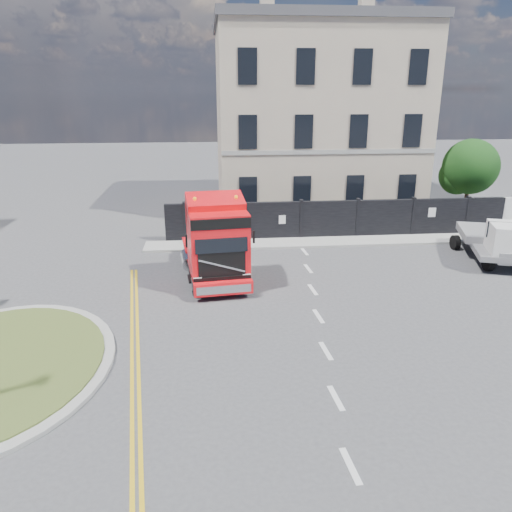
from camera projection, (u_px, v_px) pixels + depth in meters
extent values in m
plane|color=#424244|center=(233.00, 315.00, 17.44)|extent=(120.00, 120.00, 0.00)
cube|color=black|center=(338.00, 219.00, 26.14)|extent=(18.00, 0.25, 2.00)
cube|color=silver|center=(493.00, 216.00, 26.89)|extent=(2.60, 0.12, 2.00)
cube|color=#AF9F8B|center=(313.00, 122.00, 31.79)|extent=(12.00, 10.00, 11.00)
cube|color=#49494D|center=(316.00, 23.00, 29.96)|extent=(12.30, 10.30, 0.50)
cube|color=#AF9F8B|center=(267.00, 9.00, 29.45)|extent=(0.80, 0.80, 1.60)
cube|color=#AF9F8B|center=(366.00, 10.00, 29.98)|extent=(0.80, 0.80, 1.60)
cylinder|color=#382619|center=(466.00, 200.00, 29.66)|extent=(0.24, 0.24, 2.40)
sphere|color=black|center=(471.00, 167.00, 29.02)|extent=(3.20, 3.20, 3.20)
sphere|color=black|center=(458.00, 176.00, 29.55)|extent=(2.20, 2.20, 2.20)
cube|color=gray|center=(342.00, 242.00, 25.59)|extent=(20.00, 1.60, 0.12)
cube|color=black|center=(213.00, 258.00, 21.18)|extent=(2.78, 5.77, 0.40)
cube|color=red|center=(217.00, 241.00, 19.36)|extent=(2.45, 2.53, 2.47)
cube|color=red|center=(214.00, 210.00, 19.89)|extent=(2.28, 1.04, 1.24)
cube|color=black|center=(221.00, 240.00, 18.19)|extent=(1.94, 0.27, 0.93)
cube|color=red|center=(223.00, 288.00, 18.49)|extent=(2.23, 0.56, 0.49)
cylinder|color=black|center=(196.00, 284.00, 18.97)|extent=(0.38, 0.94, 0.92)
cylinder|color=gray|center=(196.00, 284.00, 18.97)|extent=(0.38, 0.54, 0.51)
cylinder|color=black|center=(245.00, 280.00, 19.34)|extent=(0.38, 0.94, 0.92)
cylinder|color=gray|center=(245.00, 280.00, 19.34)|extent=(0.38, 0.54, 0.51)
cylinder|color=black|center=(189.00, 258.00, 21.88)|extent=(0.38, 0.94, 0.92)
cylinder|color=gray|center=(189.00, 258.00, 21.88)|extent=(0.38, 0.54, 0.51)
cylinder|color=black|center=(232.00, 255.00, 22.25)|extent=(0.38, 0.94, 0.92)
cylinder|color=gray|center=(232.00, 255.00, 22.25)|extent=(0.38, 0.54, 0.51)
cylinder|color=black|center=(187.00, 251.00, 22.86)|extent=(0.38, 0.94, 0.92)
cylinder|color=gray|center=(187.00, 251.00, 22.86)|extent=(0.38, 0.54, 0.51)
cylinder|color=black|center=(229.00, 248.00, 23.24)|extent=(0.38, 0.94, 0.92)
cylinder|color=gray|center=(229.00, 248.00, 23.24)|extent=(0.38, 0.54, 0.51)
cube|color=slate|center=(492.00, 244.00, 22.97)|extent=(3.32, 5.24, 0.25)
cylinder|color=black|center=(488.00, 263.00, 21.56)|extent=(0.25, 0.71, 0.71)
cylinder|color=black|center=(455.00, 242.00, 24.44)|extent=(0.25, 0.71, 0.71)
cylinder|color=black|center=(493.00, 241.00, 24.61)|extent=(0.25, 0.71, 0.71)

